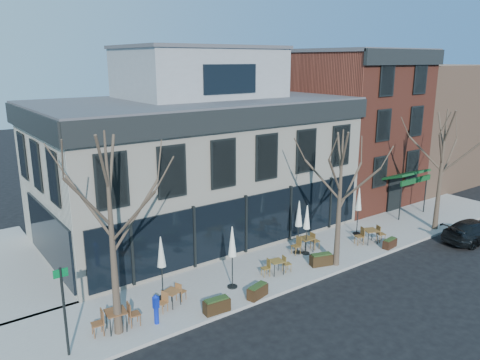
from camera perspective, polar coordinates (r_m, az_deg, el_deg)
ground at (r=25.93m, az=0.57°, el=-9.28°), size 120.00×120.00×0.00m
sidewalk_front at (r=26.39m, az=9.15°, el=-8.85°), size 33.50×4.70×0.15m
corner_building at (r=28.57m, az=-5.39°, el=2.86°), size 18.39×10.39×11.10m
red_brick_building at (r=36.59m, az=12.41°, el=6.60°), size 8.20×11.78×11.18m
bg_building at (r=45.16m, az=19.92°, el=6.70°), size 12.00×12.00×10.00m
tree_corner at (r=17.91m, az=-15.33°, el=-6.31°), size 3.93×3.98×7.92m
tree_mid at (r=23.85m, az=12.08°, el=-2.05°), size 3.50×3.55×7.04m
tree_right at (r=30.93m, az=23.34°, el=1.29°), size 3.72×3.77×7.48m
sign_pole at (r=18.01m, az=-20.66°, el=-14.24°), size 0.50×0.10×3.40m
parked_sedan at (r=31.00m, az=26.78°, el=-5.55°), size 4.71×2.39×1.31m
call_box at (r=19.62m, az=-10.19°, el=-15.12°), size 0.26×0.26×1.29m
cafe_set_0 at (r=19.60m, az=-14.87°, el=-15.97°), size 1.97×0.85×1.02m
cafe_set_1 at (r=20.88m, az=-8.30°, el=-13.87°), size 1.65×0.95×0.85m
cafe_set_2 at (r=23.51m, az=4.46°, el=-10.35°), size 1.67×0.76×0.86m
cafe_set_3 at (r=26.22m, az=8.01°, el=-7.61°), size 1.86×0.78×0.98m
cafe_set_4 at (r=28.13m, az=15.59°, el=-6.43°), size 1.94×1.10×1.00m
umbrella_0 at (r=20.81m, az=-9.58°, el=-9.03°), size 0.47×0.47×2.93m
umbrella_1 at (r=21.48m, az=-0.96°, el=-7.91°), size 0.48×0.48×3.00m
umbrella_2 at (r=25.41m, az=7.19°, el=-4.44°), size 0.48×0.48×2.98m
umbrella_3 at (r=25.41m, az=8.16°, el=-4.82°), size 0.44×0.44×2.78m
umbrella_4 at (r=28.84m, az=14.26°, el=-2.57°), size 0.47×0.47×2.92m
planter_0 at (r=20.30m, az=-2.86°, el=-15.01°), size 1.16×0.54×0.63m
planter_1 at (r=21.41m, az=2.16°, el=-13.38°), size 1.14×0.68×0.60m
planter_2 at (r=24.76m, az=9.86°, el=-9.52°), size 1.23×0.78×0.64m
planter_3 at (r=27.87m, az=17.80°, el=-7.34°), size 1.00×0.50×0.54m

